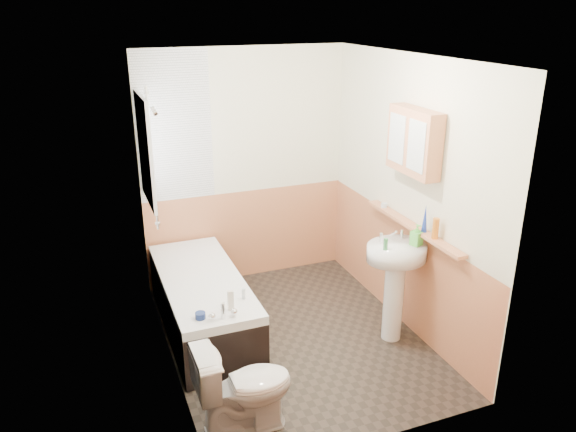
% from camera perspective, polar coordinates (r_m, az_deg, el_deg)
% --- Properties ---
extents(floor, '(2.80, 2.80, 0.00)m').
position_cam_1_polar(floor, '(5.29, 0.60, -12.29)').
color(floor, black).
rests_on(floor, ground).
extents(ceiling, '(2.80, 2.80, 0.00)m').
position_cam_1_polar(ceiling, '(4.45, 0.73, 15.83)').
color(ceiling, white).
rests_on(ceiling, ground).
extents(wall_back, '(2.20, 0.02, 2.50)m').
position_cam_1_polar(wall_back, '(5.99, -4.38, 4.88)').
color(wall_back, '#F1EBC7').
rests_on(wall_back, ground).
extents(wall_front, '(2.20, 0.02, 2.50)m').
position_cam_1_polar(wall_front, '(3.56, 9.18, -6.80)').
color(wall_front, '#F1EBC7').
rests_on(wall_front, ground).
extents(wall_left, '(0.02, 2.80, 2.50)m').
position_cam_1_polar(wall_left, '(4.46, -12.71, -1.26)').
color(wall_left, '#F1EBC7').
rests_on(wall_left, ground).
extents(wall_right, '(0.02, 2.80, 2.50)m').
position_cam_1_polar(wall_right, '(5.22, 12.06, 2.05)').
color(wall_right, '#F1EBC7').
rests_on(wall_right, ground).
extents(wainscot_right, '(0.01, 2.80, 1.00)m').
position_cam_1_polar(wainscot_right, '(5.49, 11.28, -5.42)').
color(wainscot_right, tan).
rests_on(wainscot_right, wall_right).
extents(wainscot_front, '(2.20, 0.01, 1.00)m').
position_cam_1_polar(wainscot_front, '(3.98, 8.38, -16.29)').
color(wainscot_front, tan).
rests_on(wainscot_front, wall_front).
extents(wainscot_back, '(2.20, 0.01, 1.00)m').
position_cam_1_polar(wainscot_back, '(6.22, -4.13, -1.83)').
color(wainscot_back, tan).
rests_on(wainscot_back, wall_back).
extents(tile_cladding_left, '(0.01, 2.80, 2.50)m').
position_cam_1_polar(tile_cladding_left, '(4.46, -12.44, -1.23)').
color(tile_cladding_left, white).
rests_on(tile_cladding_left, wall_left).
extents(tile_return_back, '(0.75, 0.01, 1.50)m').
position_cam_1_polar(tile_return_back, '(5.69, -11.53, 8.86)').
color(tile_return_back, white).
rests_on(tile_return_back, wall_back).
extents(window, '(0.03, 0.79, 0.99)m').
position_cam_1_polar(window, '(5.24, -14.23, 6.52)').
color(window, white).
rests_on(window, wall_left).
extents(bathtub, '(0.70, 1.76, 0.68)m').
position_cam_1_polar(bathtub, '(5.35, -8.66, -8.60)').
color(bathtub, black).
rests_on(bathtub, floor).
extents(shower_riser, '(0.11, 0.08, 1.27)m').
position_cam_1_polar(shower_riser, '(4.97, -13.59, 6.65)').
color(shower_riser, silver).
rests_on(shower_riser, wall_left).
extents(toilet, '(0.71, 0.40, 0.69)m').
position_cam_1_polar(toilet, '(4.15, -4.49, -17.00)').
color(toilet, white).
rests_on(toilet, floor).
extents(sink, '(0.54, 0.44, 1.05)m').
position_cam_1_polar(sink, '(5.06, 10.85, -5.64)').
color(sink, white).
rests_on(sink, floor).
extents(pine_shelf, '(0.10, 1.41, 0.03)m').
position_cam_1_polar(pine_shelf, '(5.08, 12.54, -1.04)').
color(pine_shelf, tan).
rests_on(pine_shelf, wall_right).
extents(medicine_cabinet, '(0.16, 0.62, 0.56)m').
position_cam_1_polar(medicine_cabinet, '(4.88, 12.67, 7.39)').
color(medicine_cabinet, tan).
rests_on(medicine_cabinet, wall_right).
extents(foam_can, '(0.06, 0.06, 0.18)m').
position_cam_1_polar(foam_can, '(4.79, 14.77, -1.24)').
color(foam_can, orange).
rests_on(foam_can, pine_shelf).
extents(green_bottle, '(0.06, 0.06, 0.25)m').
position_cam_1_polar(green_bottle, '(4.90, 13.75, -0.23)').
color(green_bottle, '#19339E').
rests_on(green_bottle, pine_shelf).
extents(black_jar, '(0.08, 0.08, 0.04)m').
position_cam_1_polar(black_jar, '(5.46, 9.74, 1.08)').
color(black_jar, silver).
rests_on(black_jar, pine_shelf).
extents(soap_bottle, '(0.15, 0.21, 0.09)m').
position_cam_1_polar(soap_bottle, '(4.95, 12.90, -2.43)').
color(soap_bottle, '#59C647').
rests_on(soap_bottle, sink).
extents(clear_bottle, '(0.05, 0.05, 0.10)m').
position_cam_1_polar(clear_bottle, '(4.81, 9.89, -2.84)').
color(clear_bottle, '#388447').
rests_on(clear_bottle, sink).
extents(blue_gel, '(0.05, 0.03, 0.17)m').
position_cam_1_polar(blue_gel, '(4.63, -5.85, -8.54)').
color(blue_gel, silver).
rests_on(blue_gel, bathtub).
extents(cream_jar, '(0.11, 0.11, 0.05)m').
position_cam_1_polar(cream_jar, '(4.57, -8.89, -9.96)').
color(cream_jar, navy).
rests_on(cream_jar, bathtub).
extents(orange_bottle, '(0.04, 0.04, 0.10)m').
position_cam_1_polar(orange_bottle, '(4.80, -4.53, -7.87)').
color(orange_bottle, silver).
rests_on(orange_bottle, bathtub).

